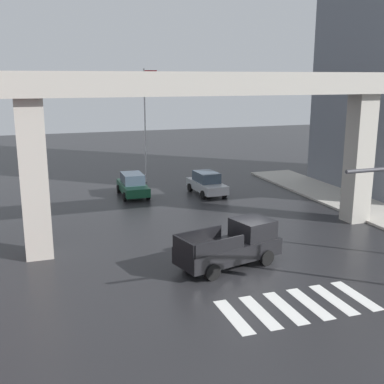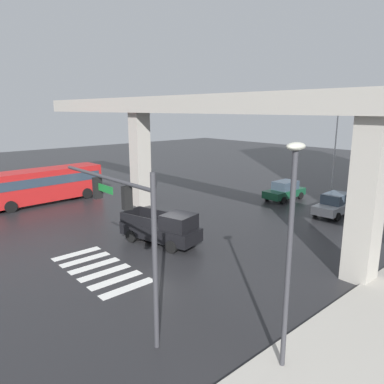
% 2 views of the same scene
% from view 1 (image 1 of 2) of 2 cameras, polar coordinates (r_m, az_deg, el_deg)
% --- Properties ---
extents(ground_plane, '(120.00, 120.00, 0.00)m').
position_cam_1_polar(ground_plane, '(23.41, 6.62, -8.53)').
color(ground_plane, '#232326').
extents(crosswalk_stripes, '(6.05, 2.80, 0.01)m').
position_cam_1_polar(crosswalk_stripes, '(19.75, 12.48, -13.11)').
color(crosswalk_stripes, silver).
rests_on(crosswalk_stripes, ground).
extents(elevated_overpass, '(49.40, 2.14, 9.04)m').
position_cam_1_polar(elevated_overpass, '(25.70, 2.86, 11.06)').
color(elevated_overpass, '#ADA89E').
rests_on(elevated_overpass, ground).
extents(pickup_truck, '(5.41, 3.08, 2.08)m').
position_cam_1_polar(pickup_truck, '(22.91, 4.99, -6.34)').
color(pickup_truck, black).
rests_on(pickup_truck, ground).
extents(sedan_dark_green, '(2.01, 4.33, 1.72)m').
position_cam_1_polar(sedan_dark_green, '(36.34, -7.09, 0.85)').
color(sedan_dark_green, '#14472D').
rests_on(sedan_dark_green, ground).
extents(sedan_silver, '(2.12, 4.38, 1.72)m').
position_cam_1_polar(sedan_silver, '(36.66, 1.77, 1.06)').
color(sedan_silver, '#A8AAAF').
rests_on(sedan_silver, ground).
extents(flagpole, '(1.16, 0.12, 9.49)m').
position_cam_1_polar(flagpole, '(40.54, -5.51, 8.88)').
color(flagpole, silver).
rests_on(flagpole, ground).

